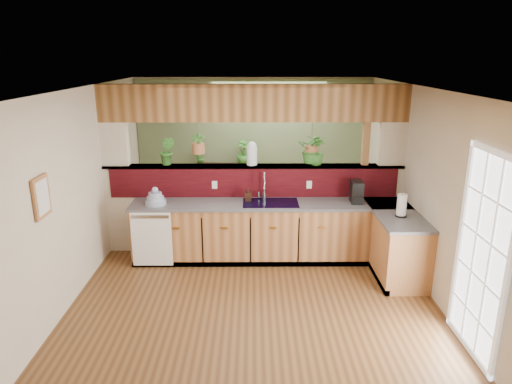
{
  "coord_description": "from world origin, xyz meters",
  "views": [
    {
      "loc": [
        -0.01,
        -5.46,
        3.0
      ],
      "look_at": [
        0.03,
        0.7,
        1.15
      ],
      "focal_mm": 32.0,
      "sensor_mm": 36.0,
      "label": 1
    }
  ],
  "objects_px": {
    "glass_jar": "(252,153)",
    "faucet": "(264,185)",
    "dish_stack": "(156,199)",
    "coffee_maker": "(357,193)",
    "paper_towel": "(402,206)",
    "shelving_console": "(230,186)",
    "soap_dispenser": "(248,194)"
  },
  "relations": [
    {
      "from": "dish_stack",
      "to": "shelving_console",
      "type": "height_order",
      "value": "dish_stack"
    },
    {
      "from": "coffee_maker",
      "to": "glass_jar",
      "type": "relative_size",
      "value": 0.89
    },
    {
      "from": "dish_stack",
      "to": "coffee_maker",
      "type": "bearing_deg",
      "value": 1.7
    },
    {
      "from": "dish_stack",
      "to": "shelving_console",
      "type": "bearing_deg",
      "value": 67.64
    },
    {
      "from": "dish_stack",
      "to": "shelving_console",
      "type": "xyz_separation_m",
      "value": [
        0.96,
        2.34,
        -0.48
      ]
    },
    {
      "from": "dish_stack",
      "to": "coffee_maker",
      "type": "distance_m",
      "value": 2.97
    },
    {
      "from": "paper_towel",
      "to": "shelving_console",
      "type": "distance_m",
      "value": 3.84
    },
    {
      "from": "soap_dispenser",
      "to": "shelving_console",
      "type": "distance_m",
      "value": 2.27
    },
    {
      "from": "faucet",
      "to": "shelving_console",
      "type": "bearing_deg",
      "value": 106.63
    },
    {
      "from": "soap_dispenser",
      "to": "paper_towel",
      "type": "relative_size",
      "value": 0.6
    },
    {
      "from": "glass_jar",
      "to": "coffee_maker",
      "type": "bearing_deg",
      "value": -12.79
    },
    {
      "from": "coffee_maker",
      "to": "paper_towel",
      "type": "distance_m",
      "value": 0.79
    },
    {
      "from": "shelving_console",
      "to": "paper_towel",
      "type": "bearing_deg",
      "value": -43.81
    },
    {
      "from": "glass_jar",
      "to": "shelving_console",
      "type": "height_order",
      "value": "glass_jar"
    },
    {
      "from": "paper_towel",
      "to": "shelving_console",
      "type": "height_order",
      "value": "paper_towel"
    },
    {
      "from": "faucet",
      "to": "glass_jar",
      "type": "bearing_deg",
      "value": 130.07
    },
    {
      "from": "glass_jar",
      "to": "shelving_console",
      "type": "xyz_separation_m",
      "value": [
        -0.45,
        1.9,
        -1.07
      ]
    },
    {
      "from": "dish_stack",
      "to": "soap_dispenser",
      "type": "distance_m",
      "value": 1.37
    },
    {
      "from": "glass_jar",
      "to": "faucet",
      "type": "bearing_deg",
      "value": -49.93
    },
    {
      "from": "coffee_maker",
      "to": "paper_towel",
      "type": "xyz_separation_m",
      "value": [
        0.47,
        -0.63,
        0.0
      ]
    },
    {
      "from": "paper_towel",
      "to": "glass_jar",
      "type": "distance_m",
      "value": 2.31
    },
    {
      "from": "dish_stack",
      "to": "faucet",
      "type": "bearing_deg",
      "value": 8.03
    },
    {
      "from": "faucet",
      "to": "coffee_maker",
      "type": "height_order",
      "value": "faucet"
    },
    {
      "from": "soap_dispenser",
      "to": "shelving_console",
      "type": "height_order",
      "value": "soap_dispenser"
    },
    {
      "from": "faucet",
      "to": "soap_dispenser",
      "type": "relative_size",
      "value": 2.15
    },
    {
      "from": "soap_dispenser",
      "to": "coffee_maker",
      "type": "xyz_separation_m",
      "value": [
        1.61,
        -0.07,
        0.05
      ]
    },
    {
      "from": "faucet",
      "to": "coffee_maker",
      "type": "relative_size",
      "value": 1.34
    },
    {
      "from": "dish_stack",
      "to": "glass_jar",
      "type": "xyz_separation_m",
      "value": [
        1.41,
        0.44,
        0.59
      ]
    },
    {
      "from": "glass_jar",
      "to": "shelving_console",
      "type": "bearing_deg",
      "value": 103.33
    },
    {
      "from": "soap_dispenser",
      "to": "coffee_maker",
      "type": "distance_m",
      "value": 1.61
    },
    {
      "from": "dish_stack",
      "to": "shelving_console",
      "type": "distance_m",
      "value": 2.58
    },
    {
      "from": "dish_stack",
      "to": "soap_dispenser",
      "type": "relative_size",
      "value": 1.53
    }
  ]
}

